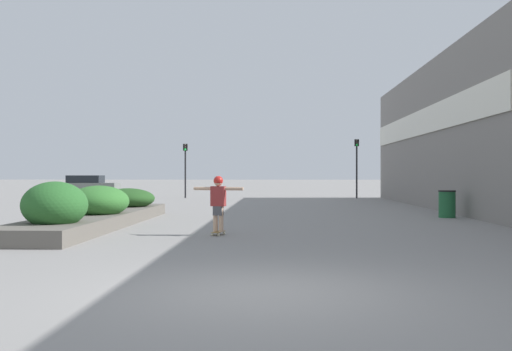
% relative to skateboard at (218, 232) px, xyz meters
% --- Properties ---
extents(ground_plane, '(300.00, 300.00, 0.00)m').
position_rel_skateboard_xyz_m(ground_plane, '(1.31, -7.08, -0.07)').
color(ground_plane, gray).
extents(building_wall_right, '(0.67, 35.75, 6.73)m').
position_rel_skateboard_xyz_m(building_wall_right, '(8.73, 6.00, 3.30)').
color(building_wall_right, gray).
rests_on(building_wall_right, ground_plane).
extents(planter_box, '(2.03, 10.90, 1.41)m').
position_rel_skateboard_xyz_m(planter_box, '(-3.93, 2.44, 0.43)').
color(planter_box, '#605B54').
rests_on(planter_box, ground_plane).
extents(skateboard, '(0.34, 0.62, 0.09)m').
position_rel_skateboard_xyz_m(skateboard, '(0.00, 0.00, 0.00)').
color(skateboard, olive).
rests_on(skateboard, ground_plane).
extents(skateboarder, '(1.33, 0.41, 1.45)m').
position_rel_skateboard_xyz_m(skateboarder, '(0.00, -0.00, 0.90)').
color(skateboarder, tan).
rests_on(skateboarder, skateboard).
extents(trash_bin, '(0.62, 0.62, 0.99)m').
position_rel_skateboard_xyz_m(trash_bin, '(7.70, 6.21, 0.43)').
color(trash_bin, '#1E5B33').
rests_on(trash_bin, ground_plane).
extents(car_leftmost, '(4.63, 1.93, 1.48)m').
position_rel_skateboard_xyz_m(car_leftmost, '(-13.17, 28.63, 0.70)').
color(car_leftmost, slate).
rests_on(car_leftmost, ground_plane).
extents(car_center_left, '(4.42, 1.99, 1.49)m').
position_rel_skateboard_xyz_m(car_center_left, '(15.88, 27.85, 0.73)').
color(car_center_left, slate).
rests_on(car_center_left, ground_plane).
extents(traffic_light_left, '(0.28, 0.30, 3.58)m').
position_rel_skateboard_xyz_m(traffic_light_left, '(-4.58, 22.69, 2.36)').
color(traffic_light_left, black).
rests_on(traffic_light_left, ground_plane).
extents(traffic_light_right, '(0.28, 0.30, 3.85)m').
position_rel_skateboard_xyz_m(traffic_light_right, '(6.68, 22.57, 2.52)').
color(traffic_light_right, black).
rests_on(traffic_light_right, ground_plane).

